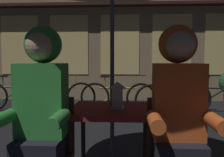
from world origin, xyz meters
The scene contains 11 objects.
cafe_table centered at (0.00, 0.00, 0.64)m, with size 0.72×0.72×0.74m.
lantern centered at (0.05, -0.03, 0.86)m, with size 0.11×0.11×0.23m.
chair_left centered at (-0.48, -0.37, 0.49)m, with size 0.40×0.40×0.87m.
chair_right centered at (0.48, -0.37, 0.49)m, with size 0.40×0.40×0.87m.
person_left_hooded centered at (-0.48, -0.43, 0.85)m, with size 0.45×0.56×1.40m.
person_right_hooded centered at (0.48, -0.43, 0.85)m, with size 0.45×0.56×1.40m.
bicycle_nearest centered at (-2.40, 3.43, 0.35)m, with size 1.66×0.34×0.84m.
bicycle_second centered at (-1.42, 3.42, 0.35)m, with size 1.68×0.17×0.84m.
bicycle_third centered at (-0.07, 3.36, 0.35)m, with size 1.68×0.10×0.84m.
bicycle_fourth centered at (1.11, 3.15, 0.35)m, with size 1.66×0.35×0.84m.
bicycle_fifth centered at (2.11, 3.39, 0.35)m, with size 1.66×0.39×0.84m.
Camera 1 is at (0.13, -2.15, 1.15)m, focal length 40.40 mm.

